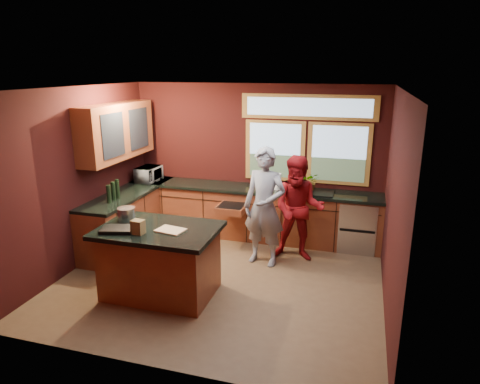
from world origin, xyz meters
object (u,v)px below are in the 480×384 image
at_px(person_grey, 265,207).
at_px(cutting_board, 171,230).
at_px(stock_pot, 126,214).
at_px(person_red, 298,209).
at_px(island, 160,261).

xyz_separation_m(person_grey, cutting_board, (-0.92, -1.37, 0.04)).
distance_m(person_grey, stock_pot, 2.04).
bearing_deg(person_grey, person_red, 43.74).
bearing_deg(stock_pot, person_grey, 34.97).
height_order(person_grey, cutting_board, person_grey).
distance_m(person_red, stock_pot, 2.60).
bearing_deg(cutting_board, person_red, 50.09).
bearing_deg(cutting_board, island, 165.96).
xyz_separation_m(island, person_grey, (1.12, 1.32, 0.44)).
xyz_separation_m(island, cutting_board, (0.20, -0.05, 0.48)).
relative_size(island, person_red, 0.92).
xyz_separation_m(person_grey, stock_pot, (-1.67, -1.17, 0.12)).
bearing_deg(person_red, person_grey, -149.33).
bearing_deg(person_grey, stock_pot, -133.39).
relative_size(person_grey, person_red, 1.09).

